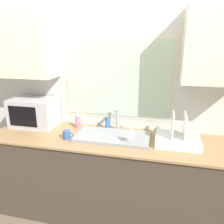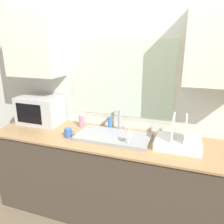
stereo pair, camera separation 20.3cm
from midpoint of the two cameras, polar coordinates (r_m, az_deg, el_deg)
The scene contains 10 objects.
countertop at distance 2.39m, azimuth -3.10°, elevation -16.56°, with size 2.45×0.66×0.89m.
wall_back at distance 2.31m, azimuth -1.36°, elevation 7.83°, with size 6.00×0.38×2.60m.
sink_basin at distance 2.16m, azimuth -2.50°, elevation -6.49°, with size 0.72×0.37×0.03m.
faucet at distance 2.28m, azimuth -1.13°, elevation -1.34°, with size 0.08×0.15×0.27m.
microwave at distance 2.61m, azimuth -21.91°, elevation -0.16°, with size 0.49×0.31×0.31m.
dish_rack at distance 2.08m, azimuth 14.34°, elevation -6.75°, with size 0.40×0.32×0.29m.
spray_bottle at distance 2.42m, azimuth -11.28°, elevation -2.15°, with size 0.06×0.06×0.19m.
soap_bottle at distance 2.35m, azimuth -3.73°, elevation -2.98°, with size 0.04×0.04×0.16m.
mug_near_sink at distance 2.19m, azimuth -14.31°, elevation -5.81°, with size 0.11×0.07×0.09m.
wine_glass at distance 1.95m, azimuth 1.94°, elevation -5.25°, with size 0.08×0.08×0.18m.
Camera 1 is at (0.47, -1.61, 1.78)m, focal length 35.00 mm.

